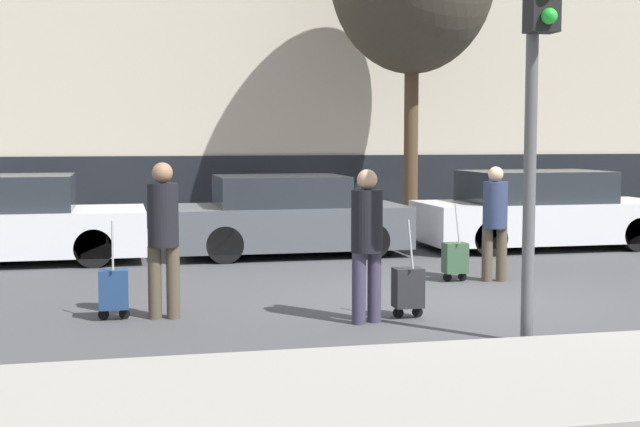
% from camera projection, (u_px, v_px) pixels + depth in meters
% --- Properties ---
extents(ground_plane, '(80.00, 80.00, 0.00)m').
position_uv_depth(ground_plane, '(458.00, 301.00, 10.95)').
color(ground_plane, '#424244').
extents(sidewalk_near, '(28.00, 2.50, 0.12)m').
position_uv_depth(sidewalk_near, '(628.00, 375.00, 7.30)').
color(sidewalk_near, gray).
rests_on(sidewalk_near, ground_plane).
extents(sidewalk_far, '(28.00, 3.00, 0.12)m').
position_uv_depth(sidewalk_far, '(327.00, 235.00, 17.74)').
color(sidewalk_far, gray).
rests_on(sidewalk_far, ground_plane).
extents(parked_car_0, '(4.27, 1.88, 1.40)m').
position_uv_depth(parked_car_0, '(6.00, 222.00, 14.19)').
color(parked_car_0, silver).
rests_on(parked_car_0, ground_plane).
extents(parked_car_1, '(3.91, 1.87, 1.35)m').
position_uv_depth(parked_car_1, '(287.00, 217.00, 15.18)').
color(parked_car_1, '#4C5156').
rests_on(parked_car_1, ground_plane).
extents(parked_car_2, '(4.50, 1.82, 1.40)m').
position_uv_depth(parked_car_2, '(541.00, 212.00, 16.07)').
color(parked_car_2, silver).
rests_on(parked_car_2, ground_plane).
extents(pedestrian_left, '(0.35, 0.34, 1.73)m').
position_uv_depth(pedestrian_left, '(163.00, 230.00, 9.78)').
color(pedestrian_left, '#4C4233').
rests_on(pedestrian_left, ground_plane).
extents(trolley_left, '(0.34, 0.29, 1.10)m').
position_uv_depth(trolley_left, '(113.00, 289.00, 9.78)').
color(trolley_left, navy).
rests_on(trolley_left, ground_plane).
extents(pedestrian_center, '(0.34, 0.34, 1.66)m').
position_uv_depth(pedestrian_center, '(367.00, 236.00, 9.55)').
color(pedestrian_center, '#383347').
rests_on(pedestrian_center, ground_plane).
extents(trolley_center, '(0.34, 0.29, 1.10)m').
position_uv_depth(trolley_center, '(408.00, 288.00, 9.88)').
color(trolley_center, '#262628').
rests_on(trolley_center, ground_plane).
extents(pedestrian_right, '(0.35, 0.34, 1.60)m').
position_uv_depth(pedestrian_right, '(495.00, 217.00, 12.35)').
color(pedestrian_right, '#4C4233').
rests_on(pedestrian_right, ground_plane).
extents(trolley_right, '(0.34, 0.29, 1.08)m').
position_uv_depth(trolley_right, '(455.00, 258.00, 12.38)').
color(trolley_right, '#335138').
rests_on(trolley_right, ground_plane).
extents(traffic_light, '(0.28, 0.47, 3.78)m').
position_uv_depth(traffic_light, '(537.00, 64.00, 8.39)').
color(traffic_light, '#515154').
rests_on(traffic_light, ground_plane).
extents(parked_bicycle, '(1.77, 0.06, 0.96)m').
position_uv_depth(parked_bicycle, '(307.00, 215.00, 17.39)').
color(parked_bicycle, black).
rests_on(parked_bicycle, sidewalk_far).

